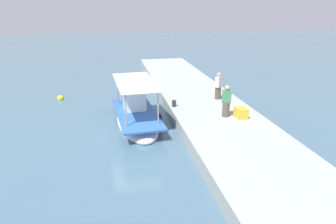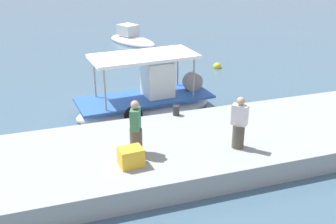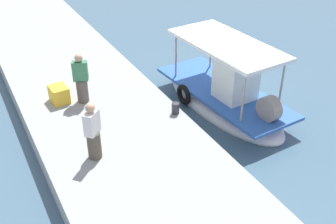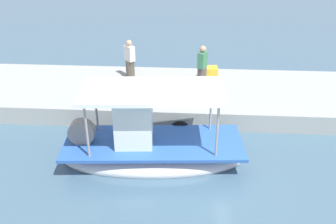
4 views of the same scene
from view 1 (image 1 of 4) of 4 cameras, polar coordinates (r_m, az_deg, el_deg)
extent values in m
plane|color=#436275|center=(15.29, -6.38, -4.21)|extent=(120.00, 120.00, 0.00)
cube|color=#9BA19D|center=(16.06, 9.61, -1.83)|extent=(36.00, 4.54, 0.69)
ellipsoid|color=silver|center=(16.51, -5.97, -1.90)|extent=(5.84, 2.50, 0.93)
cube|color=#2E5DAC|center=(16.33, -6.04, -0.22)|extent=(5.61, 2.48, 0.10)
cube|color=silver|center=(16.64, -6.45, 2.75)|extent=(1.18, 1.22, 1.53)
cylinder|color=gray|center=(17.72, -9.63, 3.98)|extent=(0.07, 0.07, 1.73)
cylinder|color=gray|center=(17.92, -4.60, 4.38)|extent=(0.07, 0.07, 1.73)
cylinder|color=gray|center=(14.25, -8.08, 0.16)|extent=(0.07, 0.07, 1.73)
cylinder|color=gray|center=(14.51, -1.89, 0.70)|extent=(0.07, 0.07, 1.73)
cube|color=white|center=(15.82, -6.26, 5.71)|extent=(4.28, 2.29, 0.12)
torus|color=black|center=(15.81, -1.64, -1.57)|extent=(0.75, 0.24, 0.74)
cylinder|color=gray|center=(18.24, -7.20, 3.20)|extent=(0.82, 0.41, 0.80)
cylinder|color=#554C46|center=(15.77, 11.00, 0.51)|extent=(0.49, 0.49, 0.78)
cube|color=#3C7E55|center=(15.55, 11.17, 2.98)|extent=(0.43, 0.54, 0.64)
sphere|color=tan|center=(15.43, 11.28, 4.57)|extent=(0.25, 0.25, 0.25)
cylinder|color=#4F483C|center=(18.71, 9.53, 3.65)|extent=(0.52, 0.52, 0.77)
cube|color=white|center=(18.53, 9.65, 5.72)|extent=(0.51, 0.52, 0.63)
sphere|color=tan|center=(18.43, 9.73, 7.05)|extent=(0.25, 0.25, 0.25)
cylinder|color=#2D2D33|center=(17.08, 1.17, 1.66)|extent=(0.24, 0.24, 0.36)
cube|color=yellow|center=(15.78, 13.76, -0.15)|extent=(0.70, 0.58, 0.54)
sphere|color=yellow|center=(21.99, -19.86, 2.47)|extent=(0.44, 0.44, 0.44)
camera|label=2|loc=(19.89, 47.16, 15.17)|focal=44.37mm
camera|label=3|loc=(27.19, 8.84, 22.49)|focal=44.78mm
camera|label=4|loc=(16.65, -44.51, 16.37)|focal=40.33mm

